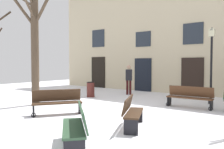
% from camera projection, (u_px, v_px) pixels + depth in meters
% --- Properties ---
extents(ground_plane, '(29.48, 29.48, 0.00)m').
position_uv_depth(ground_plane, '(90.00, 110.00, 9.29)').
color(ground_plane, white).
extents(building_facade, '(18.42, 0.60, 8.12)m').
position_uv_depth(building_facade, '(168.00, 30.00, 14.89)').
color(building_facade, beige).
rests_on(building_facade, ground).
extents(tree_foreground, '(1.97, 2.08, 5.76)m').
position_uv_depth(tree_foreground, '(34.00, 42.00, 10.41)').
color(tree_foreground, '#4C3D2D').
rests_on(tree_foreground, ground).
extents(streetlamp, '(0.30, 0.30, 3.56)m').
position_uv_depth(streetlamp, '(211.00, 57.00, 10.70)').
color(streetlamp, black).
rests_on(streetlamp, ground).
extents(litter_bin, '(0.46, 0.46, 0.85)m').
position_uv_depth(litter_bin, '(91.00, 89.00, 13.04)').
color(litter_bin, '#4C1E19').
rests_on(litter_bin, ground).
extents(bench_near_lamp, '(1.42, 1.75, 0.92)m').
position_uv_depth(bench_near_lamp, '(57.00, 102.00, 8.53)').
color(bench_near_lamp, '#3D2819').
rests_on(bench_near_lamp, ground).
extents(bench_back_to_back_left, '(1.07, 1.59, 0.91)m').
position_uv_depth(bench_back_to_back_left, '(132.00, 112.00, 6.73)').
color(bench_back_to_back_left, '#3D2819').
rests_on(bench_back_to_back_left, ground).
extents(bench_far_corner, '(1.95, 0.53, 0.91)m').
position_uv_depth(bench_far_corner, '(190.00, 97.00, 9.86)').
color(bench_far_corner, '#51331E').
rests_on(bench_far_corner, ground).
extents(bench_back_to_back_right, '(1.57, 1.46, 0.94)m').
position_uv_depth(bench_back_to_back_right, '(76.00, 127.00, 5.14)').
color(bench_back_to_back_right, '#2D4C33').
rests_on(bench_back_to_back_right, ground).
extents(person_near_bench, '(0.44, 0.37, 1.81)m').
position_uv_depth(person_near_bench, '(129.00, 78.00, 14.04)').
color(person_near_bench, '#350F0F').
rests_on(person_near_bench, ground).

